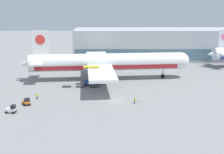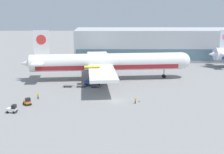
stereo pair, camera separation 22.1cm
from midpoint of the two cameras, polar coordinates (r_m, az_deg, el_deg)
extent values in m
plane|color=gray|center=(84.91, 0.48, -4.34)|extent=(400.00, 400.00, 0.00)
cube|color=#B2B7BC|center=(144.75, 11.28, 5.84)|extent=(90.00, 18.00, 14.00)
cube|color=slate|center=(136.42, 11.96, 3.99)|extent=(88.20, 0.20, 4.90)
cylinder|color=white|center=(106.27, -1.06, 2.78)|extent=(52.31, 10.45, 5.80)
cube|color=maroon|center=(106.52, -1.06, 2.09)|extent=(48.16, 9.96, 1.45)
sphere|color=white|center=(111.28, 12.43, 2.96)|extent=(5.68, 5.68, 5.68)
cone|color=white|center=(107.49, -15.03, 2.43)|extent=(6.85, 6.06, 5.51)
cube|color=white|center=(105.77, -13.03, 6.16)|extent=(5.22, 0.91, 8.00)
cylinder|color=red|center=(105.65, -13.06, 6.68)|extent=(3.24, 0.84, 3.20)
cube|color=white|center=(106.90, -13.40, 2.78)|extent=(4.75, 13.27, 0.50)
cube|color=white|center=(106.24, -2.46, 2.37)|extent=(12.29, 48.53, 0.90)
cylinder|color=#9EA0A5|center=(96.81, -2.13, 0.14)|extent=(4.43, 3.17, 2.80)
cylinder|color=#9EA0A5|center=(116.47, -2.72, 2.48)|extent=(4.43, 3.17, 2.80)
cylinder|color=#9EA0A5|center=(110.23, 9.24, 1.17)|extent=(0.36, 0.36, 4.00)
cylinder|color=black|center=(110.68, 9.20, 0.16)|extent=(1.38, 1.01, 1.30)
cylinder|color=#9EA0A5|center=(103.64, -3.21, 0.52)|extent=(0.36, 0.36, 4.00)
cylinder|color=black|center=(104.12, -3.20, -0.55)|extent=(1.38, 1.01, 1.30)
cylinder|color=#9EA0A5|center=(109.87, -3.35, 1.29)|extent=(0.36, 0.36, 4.00)
cylinder|color=black|center=(110.32, -3.33, 0.27)|extent=(1.38, 1.01, 1.30)
cone|color=silver|center=(132.18, 18.11, 4.00)|extent=(6.14, 5.44, 4.92)
cube|color=silver|center=(132.88, 19.79, 6.61)|extent=(4.66, 0.83, 7.14)
cylinder|color=pink|center=(132.79, 19.82, 6.97)|extent=(2.89, 0.76, 2.86)
cube|color=silver|center=(133.24, 19.23, 4.21)|extent=(4.30, 11.86, 0.45)
cube|color=#284C99|center=(100.35, -3.84, -1.02)|extent=(5.45, 3.46, 0.70)
cube|color=#B2B2B7|center=(99.24, -3.88, 1.61)|extent=(5.18, 3.28, 0.30)
cube|color=yellow|center=(99.13, -3.88, 1.92)|extent=(5.18, 3.28, 0.08)
cube|color=#284C99|center=(99.73, -3.86, 0.38)|extent=(4.27, 0.54, 4.47)
cube|color=#284C99|center=(99.73, -3.86, 0.38)|extent=(4.27, 0.54, 4.47)
cylinder|color=black|center=(101.95, -2.76, -0.97)|extent=(0.93, 0.44, 0.90)
cylinder|color=black|center=(99.06, -2.68, -1.42)|extent=(0.93, 0.44, 0.90)
cylinder|color=black|center=(101.86, -4.95, -1.02)|extent=(0.93, 0.44, 0.90)
cylinder|color=black|center=(98.96, -4.93, -1.47)|extent=(0.93, 0.44, 0.90)
cube|color=orange|center=(84.45, -15.46, -4.47)|extent=(2.43, 2.69, 0.80)
cube|color=black|center=(83.60, -15.36, -4.03)|extent=(1.53, 1.43, 0.90)
cube|color=black|center=(83.42, -15.19, -4.88)|extent=(1.14, 0.82, 0.24)
cylinder|color=black|center=(84.04, -14.82, -4.80)|extent=(0.53, 0.63, 0.60)
cylinder|color=black|center=(83.65, -15.73, -4.95)|extent=(0.53, 0.63, 0.60)
cylinder|color=black|center=(85.50, -15.17, -4.50)|extent=(0.53, 0.63, 0.60)
cylinder|color=black|center=(85.11, -16.06, -4.65)|extent=(0.53, 0.63, 0.60)
cube|color=silver|center=(79.73, -18.09, -5.75)|extent=(2.44, 1.65, 0.80)
cube|color=black|center=(79.20, -17.71, -5.21)|extent=(1.03, 1.33, 0.90)
cube|color=black|center=(79.33, -17.26, -6.00)|extent=(0.30, 1.27, 0.24)
cylinder|color=black|center=(80.14, -17.34, -5.90)|extent=(0.62, 0.31, 0.60)
cylinder|color=black|center=(78.94, -17.74, -6.23)|extent=(0.62, 0.31, 0.60)
cylinder|color=black|center=(80.78, -18.39, -5.82)|extent=(0.62, 0.31, 0.60)
cylinder|color=black|center=(79.59, -18.80, -6.15)|extent=(0.62, 0.31, 0.60)
cube|color=#56565B|center=(98.94, -8.30, -1.59)|extent=(2.81, 1.53, 0.12)
cube|color=#56565B|center=(98.72, -7.24, -1.59)|extent=(0.90, 0.09, 0.08)
cylinder|color=black|center=(99.49, -7.69, -1.62)|extent=(0.36, 0.15, 0.36)
cylinder|color=black|center=(98.27, -7.78, -1.82)|extent=(0.36, 0.15, 0.36)
cylinder|color=black|center=(99.75, -8.81, -1.62)|extent=(0.36, 0.15, 0.36)
cylinder|color=black|center=(98.53, -8.91, -1.82)|extent=(0.36, 0.15, 0.36)
cube|color=#56565B|center=(98.40, -5.88, -1.60)|extent=(2.81, 1.53, 0.12)
cube|color=#56565B|center=(98.26, -4.80, -1.60)|extent=(0.90, 0.09, 0.08)
cylinder|color=black|center=(99.00, -5.28, -1.63)|extent=(0.36, 0.15, 0.36)
cylinder|color=black|center=(97.77, -5.33, -1.83)|extent=(0.36, 0.15, 0.36)
cylinder|color=black|center=(99.17, -6.41, -1.63)|extent=(0.36, 0.15, 0.36)
cylinder|color=black|center=(97.95, -6.48, -1.83)|extent=(0.36, 0.15, 0.36)
cube|color=#56565B|center=(97.79, -3.32, -1.64)|extent=(2.81, 1.53, 0.12)
cube|color=#56565B|center=(97.73, -2.23, -1.64)|extent=(0.90, 0.09, 0.08)
cylinder|color=black|center=(98.43, -2.73, -1.68)|extent=(0.36, 0.15, 0.36)
cylinder|color=black|center=(97.21, -2.75, -1.88)|extent=(0.36, 0.15, 0.36)
cylinder|color=black|center=(98.52, -3.87, -1.68)|extent=(0.36, 0.15, 0.36)
cylinder|color=black|center=(97.29, -3.91, -1.88)|extent=(0.36, 0.15, 0.36)
cylinder|color=black|center=(88.43, -13.52, -3.72)|extent=(0.14, 0.14, 0.81)
cylinder|color=black|center=(88.48, -13.65, -3.72)|extent=(0.14, 0.14, 0.81)
cube|color=yellow|center=(88.25, -13.61, -3.28)|extent=(0.36, 0.22, 0.61)
cylinder|color=yellow|center=(88.19, -13.46, -3.26)|extent=(0.09, 0.09, 0.55)
cylinder|color=yellow|center=(88.29, -13.77, -3.26)|extent=(0.09, 0.09, 0.55)
sphere|color=#DBB28E|center=(88.13, -13.63, -3.02)|extent=(0.22, 0.22, 0.22)
sphere|color=yellow|center=(88.11, -13.63, -2.98)|extent=(0.21, 0.21, 0.21)
cylinder|color=black|center=(82.73, 4.03, -4.57)|extent=(0.14, 0.14, 0.83)
cylinder|color=black|center=(82.57, 4.11, -4.61)|extent=(0.14, 0.14, 0.83)
cube|color=yellow|center=(82.42, 4.08, -4.12)|extent=(0.37, 0.42, 0.62)
cylinder|color=yellow|center=(82.60, 3.98, -4.05)|extent=(0.09, 0.09, 0.56)
cylinder|color=yellow|center=(82.23, 4.17, -4.14)|extent=(0.09, 0.09, 0.56)
sphere|color=#DBB28E|center=(82.30, 4.08, -3.84)|extent=(0.22, 0.22, 0.22)
sphere|color=yellow|center=(82.28, 4.08, -3.80)|extent=(0.21, 0.21, 0.21)
cube|color=black|center=(84.40, 4.76, -4.49)|extent=(0.40, 0.40, 0.04)
cone|color=orange|center=(84.31, 4.77, -4.31)|extent=(0.32, 0.32, 0.53)
cylinder|color=white|center=(84.30, 4.77, -4.29)|extent=(0.19, 0.19, 0.07)
camera|label=1|loc=(0.11, -90.07, -0.02)|focal=50.00mm
camera|label=2|loc=(0.11, 89.93, 0.02)|focal=50.00mm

